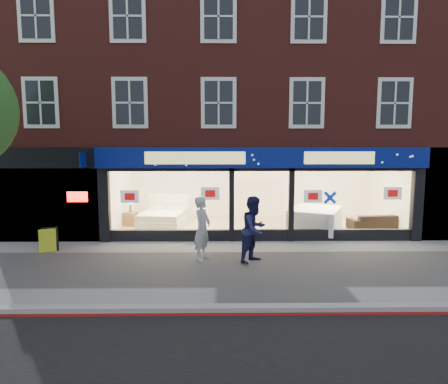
{
  "coord_description": "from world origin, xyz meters",
  "views": [
    {
      "loc": [
        -1.5,
        -10.79,
        3.46
      ],
      "look_at": [
        -1.32,
        2.5,
        1.82
      ],
      "focal_mm": 32.0,
      "sensor_mm": 36.0,
      "label": 1
    }
  ],
  "objects_px": {
    "sofa": "(374,221)",
    "pedestrian_blue": "(254,229)",
    "display_bed": "(163,218)",
    "a_board": "(49,240)",
    "mattress_stack": "(315,219)",
    "pedestrian_grey": "(202,229)"
  },
  "relations": [
    {
      "from": "sofa",
      "to": "pedestrian_blue",
      "type": "height_order",
      "value": "pedestrian_blue"
    },
    {
      "from": "display_bed",
      "to": "a_board",
      "type": "distance_m",
      "value": 4.71
    },
    {
      "from": "mattress_stack",
      "to": "sofa",
      "type": "bearing_deg",
      "value": 5.33
    },
    {
      "from": "mattress_stack",
      "to": "pedestrian_grey",
      "type": "distance_m",
      "value": 5.49
    },
    {
      "from": "pedestrian_grey",
      "to": "sofa",
      "type": "bearing_deg",
      "value": -37.63
    },
    {
      "from": "display_bed",
      "to": "a_board",
      "type": "height_order",
      "value": "display_bed"
    },
    {
      "from": "sofa",
      "to": "a_board",
      "type": "bearing_deg",
      "value": 8.08
    },
    {
      "from": "mattress_stack",
      "to": "pedestrian_blue",
      "type": "relative_size",
      "value": 1.4
    },
    {
      "from": "display_bed",
      "to": "mattress_stack",
      "type": "height_order",
      "value": "display_bed"
    },
    {
      "from": "pedestrian_blue",
      "to": "a_board",
      "type": "bearing_deg",
      "value": 120.62
    },
    {
      "from": "display_bed",
      "to": "mattress_stack",
      "type": "bearing_deg",
      "value": -1.4
    },
    {
      "from": "pedestrian_blue",
      "to": "pedestrian_grey",
      "type": "bearing_deg",
      "value": 121.84
    },
    {
      "from": "a_board",
      "to": "pedestrian_grey",
      "type": "distance_m",
      "value": 5.02
    },
    {
      "from": "a_board",
      "to": "pedestrian_blue",
      "type": "xyz_separation_m",
      "value": [
        6.43,
        -1.11,
        0.57
      ]
    },
    {
      "from": "mattress_stack",
      "to": "pedestrian_grey",
      "type": "bearing_deg",
      "value": -140.11
    },
    {
      "from": "mattress_stack",
      "to": "sofa",
      "type": "distance_m",
      "value": 2.4
    },
    {
      "from": "a_board",
      "to": "display_bed",
      "type": "bearing_deg",
      "value": 23.29
    },
    {
      "from": "mattress_stack",
      "to": "pedestrian_grey",
      "type": "height_order",
      "value": "pedestrian_grey"
    },
    {
      "from": "display_bed",
      "to": "sofa",
      "type": "relative_size",
      "value": 1.14
    },
    {
      "from": "pedestrian_blue",
      "to": "display_bed",
      "type": "bearing_deg",
      "value": 75.8
    },
    {
      "from": "sofa",
      "to": "pedestrian_blue",
      "type": "relative_size",
      "value": 1.04
    },
    {
      "from": "mattress_stack",
      "to": "pedestrian_blue",
      "type": "height_order",
      "value": "pedestrian_blue"
    }
  ]
}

